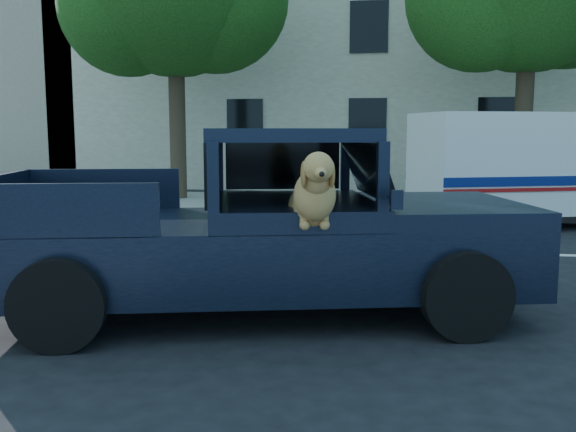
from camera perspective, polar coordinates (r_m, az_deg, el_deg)
name	(u,v)px	position (r m, az deg, el deg)	size (l,w,h in m)	color
ground	(244,299)	(7.77, -3.97, -7.38)	(120.00, 120.00, 0.00)	black
far_sidewalk	(322,205)	(16.71, 3.04, 1.03)	(60.00, 4.00, 0.15)	gray
lane_stripes	(406,251)	(10.90, 10.41, -3.06)	(21.60, 0.14, 0.01)	silver
building_main	(428,59)	(23.97, 12.33, 13.49)	(26.00, 6.00, 9.00)	beige
pickup_truck	(254,252)	(7.06, -3.04, -3.19)	(6.03, 3.55, 2.03)	black
mail_truck	(515,177)	(14.21, 19.55, 3.27)	(4.70, 3.33, 2.35)	silver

